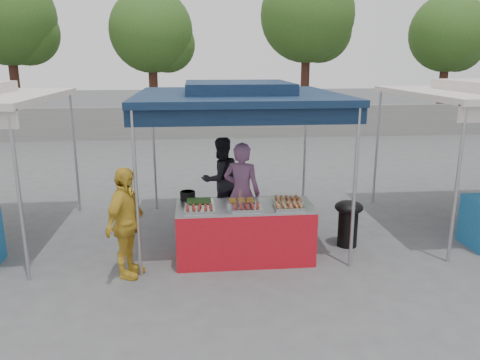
{
  "coord_description": "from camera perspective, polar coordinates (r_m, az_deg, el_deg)",
  "views": [
    {
      "loc": [
        -0.71,
        -6.59,
        2.93
      ],
      "look_at": [
        0.0,
        0.6,
        1.05
      ],
      "focal_mm": 35.0,
      "sensor_mm": 36.0,
      "label": 1
    }
  ],
  "objects": [
    {
      "name": "tree_3",
      "position": [
        22.83,
        24.28,
        15.64
      ],
      "size": [
        3.36,
        3.27,
        5.61
      ],
      "color": "#3B1E16",
      "rests_on": "ground_plane"
    },
    {
      "name": "tree_2",
      "position": [
        20.34,
        8.57,
        18.82
      ],
      "size": [
        3.82,
        3.81,
        6.55
      ],
      "color": "#3B1E16",
      "rests_on": "ground_plane"
    },
    {
      "name": "food_tray_br",
      "position": [
        6.99,
        5.78,
        -2.51
      ],
      "size": [
        0.42,
        0.3,
        0.07
      ],
      "color": "#B5B6BA",
      "rests_on": "vendor_table"
    },
    {
      "name": "cooking_pot",
      "position": [
        7.14,
        -6.4,
        -1.9
      ],
      "size": [
        0.23,
        0.23,
        0.13
      ],
      "primitive_type": "cylinder",
      "color": "black",
      "rests_on": "vendor_table"
    },
    {
      "name": "customer_person",
      "position": [
        6.54,
        -13.77,
        -5.13
      ],
      "size": [
        0.68,
        0.98,
        1.54
      ],
      "primitive_type": "imported",
      "rotation": [
        0.0,
        0.0,
        1.2
      ],
      "color": "gold",
      "rests_on": "ground_plane"
    },
    {
      "name": "food_tray_bl",
      "position": [
        6.89,
        -5.01,
        -2.74
      ],
      "size": [
        0.42,
        0.3,
        0.07
      ],
      "color": "#B5B6BA",
      "rests_on": "vendor_table"
    },
    {
      "name": "wok_burner",
      "position": [
        7.67,
        13.05,
        -4.69
      ],
      "size": [
        0.45,
        0.45,
        0.76
      ],
      "rotation": [
        0.0,
        0.0,
        -0.39
      ],
      "color": "black",
      "rests_on": "ground_plane"
    },
    {
      "name": "vendor_table",
      "position": [
        6.99,
        0.57,
        -6.41
      ],
      "size": [
        2.0,
        0.8,
        0.85
      ],
      "color": "#B00F1C",
      "rests_on": "ground_plane"
    },
    {
      "name": "skewer_cup",
      "position": [
        6.67,
        0.02,
        -3.15
      ],
      "size": [
        0.08,
        0.08,
        0.1
      ],
      "primitive_type": "cylinder",
      "color": "#AAABB1",
      "rests_on": "vendor_table"
    },
    {
      "name": "crate_stacked",
      "position": [
        7.52,
        1.34,
        -4.74
      ],
      "size": [
        0.47,
        0.33,
        0.28
      ],
      "primitive_type": "cube",
      "color": "#123B93",
      "rests_on": "crate_right"
    },
    {
      "name": "crate_left",
      "position": [
        7.64,
        -3.17,
        -6.69
      ],
      "size": [
        0.54,
        0.38,
        0.32
      ],
      "primitive_type": "cube",
      "color": "#123B93",
      "rests_on": "ground_plane"
    },
    {
      "name": "tree_0",
      "position": [
        21.17,
        -26.02,
        16.96
      ],
      "size": [
        3.7,
        3.68,
        6.32
      ],
      "color": "#3B1E16",
      "rests_on": "ground_plane"
    },
    {
      "name": "tree_1",
      "position": [
        19.74,
        -10.32,
        17.04
      ],
      "size": [
        3.37,
        3.28,
        5.63
      ],
      "color": "#3B1E16",
      "rests_on": "ground_plane"
    },
    {
      "name": "helper_man",
      "position": [
        8.6,
        -2.34,
        0.09
      ],
      "size": [
        0.94,
        0.86,
        1.56
      ],
      "primitive_type": "imported",
      "rotation": [
        0.0,
        0.0,
        3.59
      ],
      "color": "black",
      "rests_on": "ground_plane"
    },
    {
      "name": "food_tray_fr",
      "position": [
        6.71,
        6.0,
        -3.26
      ],
      "size": [
        0.42,
        0.3,
        0.07
      ],
      "color": "#B5B6BA",
      "rests_on": "vendor_table"
    },
    {
      "name": "vendor_woman",
      "position": [
        7.55,
        0.22,
        -1.58
      ],
      "size": [
        0.71,
        0.59,
        1.66
      ],
      "primitive_type": "imported",
      "rotation": [
        0.0,
        0.0,
        2.76
      ],
      "color": "#7C4F76",
      "rests_on": "ground_plane"
    },
    {
      "name": "food_tray_fm",
      "position": [
        6.61,
        0.79,
        -3.43
      ],
      "size": [
        0.42,
        0.3,
        0.07
      ],
      "color": "#B5B6BA",
      "rests_on": "vendor_table"
    },
    {
      "name": "food_tray_bm",
      "position": [
        6.91,
        0.16,
        -2.63
      ],
      "size": [
        0.42,
        0.3,
        0.07
      ],
      "color": "#B5B6BA",
      "rests_on": "vendor_table"
    },
    {
      "name": "food_tray_fl",
      "position": [
        6.58,
        -4.96,
        -3.6
      ],
      "size": [
        0.42,
        0.3,
        0.07
      ],
      "color": "#B5B6BA",
      "rests_on": "vendor_table"
    },
    {
      "name": "back_wall",
      "position": [
        17.76,
        -3.32,
        7.03
      ],
      "size": [
        40.0,
        0.25,
        1.2
      ],
      "primitive_type": "cube",
      "color": "slate",
      "rests_on": "ground_plane"
    },
    {
      "name": "main_canopy",
      "position": [
        7.61,
        -0.28,
        10.37
      ],
      "size": [
        3.2,
        3.2,
        2.57
      ],
      "color": "#AAABB1",
      "rests_on": "ground_plane"
    },
    {
      "name": "ground_plane",
      "position": [
        7.25,
        0.47,
        -9.26
      ],
      "size": [
        80.0,
        80.0,
        0.0
      ],
      "primitive_type": "plane",
      "color": "#515254"
    },
    {
      "name": "crate_right",
      "position": [
        7.62,
        1.33,
        -6.81
      ],
      "size": [
        0.5,
        0.35,
        0.3
      ],
      "primitive_type": "cube",
      "color": "#123B93",
      "rests_on": "ground_plane"
    }
  ]
}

